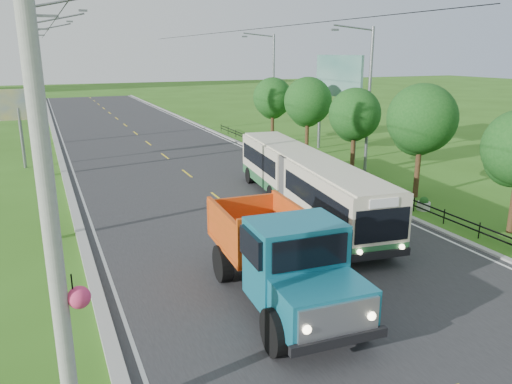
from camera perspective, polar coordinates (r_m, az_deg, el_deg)
ground at (r=16.54m, az=9.73°, el=-11.49°), size 240.00×240.00×0.00m
road at (r=34.08m, az=-8.81°, el=2.82°), size 14.00×120.00×0.02m
curb_left at (r=33.06m, az=-20.95°, el=1.67°), size 0.40×120.00×0.15m
curb_right at (r=36.47m, az=2.13°, el=3.90°), size 0.30×120.00×0.10m
edge_line_left at (r=33.10m, az=-19.99°, el=1.69°), size 0.12×120.00×0.00m
edge_line_right at (r=36.27m, az=1.41°, el=3.80°), size 0.12×120.00×0.00m
centre_dash at (r=16.53m, az=9.73°, el=-11.42°), size 0.12×2.20×0.00m
railing_right at (r=31.67m, az=8.20°, el=2.40°), size 0.04×40.00×0.60m
pole_nearest at (r=9.55m, az=-22.33°, el=-1.02°), size 3.51×0.44×10.00m
pole_near at (r=21.34m, az=-23.48°, el=7.96°), size 3.51×0.32×10.00m
pole_mid at (r=33.29m, az=-23.74°, el=10.26°), size 3.51×0.32×10.00m
pole_far at (r=45.27m, az=-23.87°, el=11.35°), size 3.51×0.32×10.00m
tree_third at (r=27.47m, az=18.29°, el=7.58°), size 3.60×3.62×6.00m
tree_fourth at (r=32.22m, az=11.15°, el=8.44°), size 3.24×3.31×5.40m
tree_fifth at (r=37.26m, az=5.91°, el=10.00°), size 3.48×3.52×5.80m
tree_back at (r=42.59m, az=1.91°, el=10.51°), size 3.30×3.36×5.50m
streetlight_mid at (r=32.42m, az=12.58°, el=10.74°), size 3.02×0.20×9.07m
streetlight_far at (r=44.51m, az=1.81°, el=12.35°), size 3.02×0.20×9.07m
planter_near at (r=25.84m, az=18.61°, el=-1.34°), size 0.64×0.64×0.67m
planter_mid at (r=31.99m, az=9.12°, el=2.47°), size 0.64×0.64×0.67m
planter_far at (r=38.81m, az=2.80°, el=4.97°), size 0.64×0.64×0.67m
billboard_left at (r=36.41m, az=-25.53°, el=8.47°), size 3.00×0.20×5.20m
billboard_right at (r=38.27m, az=9.35°, el=12.27°), size 0.24×6.00×7.30m
bus at (r=23.94m, az=5.61°, el=1.53°), size 4.01×14.50×2.77m
dump_truck at (r=15.13m, az=2.91°, el=-6.89°), size 3.10×7.22×2.98m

